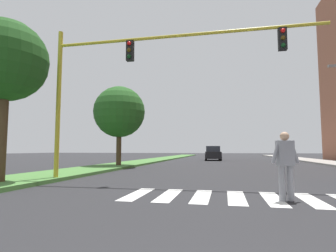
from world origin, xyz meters
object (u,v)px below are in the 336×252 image
(traffic_light_gantry, at_px, (131,68))
(pedestrian_performer, at_px, (285,162))
(tree_mid, at_px, (119,112))
(tree_near, at_px, (5,61))
(sedan_midblock, at_px, (213,154))

(traffic_light_gantry, height_order, pedestrian_performer, traffic_light_gantry)
(tree_mid, bearing_deg, pedestrian_performer, -51.56)
(tree_near, relative_size, pedestrian_performer, 3.42)
(tree_near, xyz_separation_m, sedan_midblock, (6.30, 24.40, -3.64))
(sedan_midblock, bearing_deg, tree_mid, -113.34)
(tree_mid, xyz_separation_m, traffic_light_gantry, (3.94, -8.61, 0.45))
(tree_mid, height_order, pedestrian_performer, tree_mid)
(sedan_midblock, bearing_deg, traffic_light_gantry, -95.39)
(traffic_light_gantry, xyz_separation_m, sedan_midblock, (2.14, 22.70, -3.64))
(tree_near, xyz_separation_m, traffic_light_gantry, (4.16, 1.69, 0.00))
(tree_near, distance_m, tree_mid, 10.32)
(traffic_light_gantry, height_order, sedan_midblock, traffic_light_gantry)
(pedestrian_performer, height_order, sedan_midblock, pedestrian_performer)
(pedestrian_performer, bearing_deg, tree_mid, 128.44)
(tree_mid, height_order, traffic_light_gantry, traffic_light_gantry)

